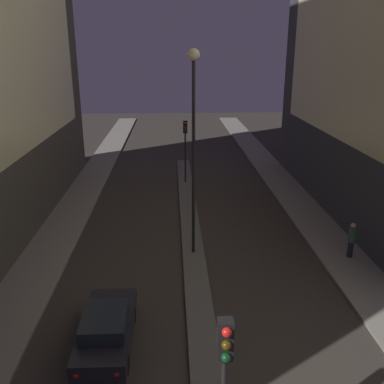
{
  "coord_description": "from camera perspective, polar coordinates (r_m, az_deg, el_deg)",
  "views": [
    {
      "loc": [
        -1.01,
        -3.65,
        9.98
      ],
      "look_at": [
        -0.08,
        15.85,
        3.39
      ],
      "focal_mm": 40.0,
      "sensor_mm": 36.0,
      "label": 1
    }
  ],
  "objects": [
    {
      "name": "median_strip",
      "position": [
        23.69,
        -0.05,
        -6.07
      ],
      "size": [
        1.1,
        33.7,
        0.14
      ],
      "color": "#56544F",
      "rests_on": "ground"
    },
    {
      "name": "car_left_lane",
      "position": [
        15.81,
        -11.33,
        -17.47
      ],
      "size": [
        1.73,
        4.42,
        1.48
      ],
      "color": "black",
      "rests_on": "ground"
    },
    {
      "name": "traffic_light_mid",
      "position": [
        32.21,
        -0.9,
        7.24
      ],
      "size": [
        0.32,
        0.42,
        4.73
      ],
      "color": "black",
      "rests_on": "median_strip"
    },
    {
      "name": "traffic_light_near",
      "position": [
        9.6,
        4.35,
        -22.95
      ],
      "size": [
        0.32,
        0.42,
        4.73
      ],
      "color": "black",
      "rests_on": "median_strip"
    },
    {
      "name": "pedestrian_on_right_sidewalk",
      "position": [
        22.5,
        20.5,
        -5.89
      ],
      "size": [
        0.36,
        0.36,
        1.8
      ],
      "color": "black",
      "rests_on": "sidewalk_right"
    },
    {
      "name": "street_lamp",
      "position": [
        19.88,
        0.21,
        9.46
      ],
      "size": [
        0.55,
        0.55,
        9.84
      ],
      "color": "black",
      "rests_on": "median_strip"
    }
  ]
}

